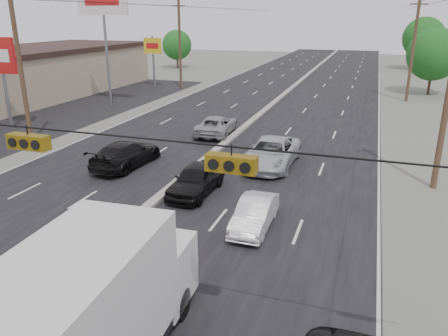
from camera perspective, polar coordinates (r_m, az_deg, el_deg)
The scene contains 21 objects.
ground at distance 14.53m, azimuth -25.71°, elevation -17.50°, with size 200.00×200.00×0.00m, color #606356.
road_surface at distance 39.81m, azimuth 5.16°, elevation 7.24°, with size 20.00×160.00×0.02m, color black.
center_median at distance 39.79m, azimuth 5.16°, elevation 7.38°, with size 0.50×160.00×0.20m, color gray.
parking_lot at distance 42.73m, azimuth -19.50°, elevation 7.04°, with size 10.00×42.00×0.02m, color black.
utility_pole_left_b at distance 31.56m, azimuth -25.05°, elevation 11.81°, with size 1.60×0.30×10.00m.
utility_pole_left_c at distance 52.59m, azimuth -5.79°, elevation 15.75°, with size 1.60×0.30×10.00m.
utility_pole_right_c at distance 48.12m, azimuth 23.46°, elevation 14.01°, with size 1.60×0.30×10.00m.
traffic_signals at distance 11.29m, azimuth -24.56°, elevation 3.39°, with size 25.00×0.30×0.54m.
pole_sign_mid at distance 36.82m, azimuth -27.10°, elevation 12.35°, with size 2.60×0.25×7.00m.
pole_sign_billboard at distance 42.90m, azimuth -15.53°, elevation 19.45°, with size 5.00×0.25×11.00m.
pole_sign_far at distance 54.16m, azimuth -9.27°, elevation 14.97°, with size 2.20×0.25×6.00m.
tree_left_far at distance 74.77m, azimuth -6.17°, elevation 15.69°, with size 4.80×4.80×6.12m.
tree_right_mid at distance 53.37m, azimuth 25.73°, elevation 13.24°, with size 5.60×5.60×7.14m.
tree_right_far at distance 78.27m, azimuth 24.62°, elevation 15.20°, with size 6.40×6.40×8.16m.
box_truck at distance 10.92m, azimuth -16.63°, elevation -17.32°, with size 2.89×7.36×3.67m.
red_sedan at distance 15.91m, azimuth -12.71°, elevation -9.59°, with size 1.48×4.23×1.39m, color #A50A22.
queue_car_a at distance 21.23m, azimuth -3.66°, elevation -1.52°, with size 1.72×4.27×1.46m, color black.
queue_car_b at distance 17.89m, azimuth 4.02°, elevation -6.05°, with size 1.30×3.72×1.22m, color silver.
queue_car_c at distance 25.25m, azimuth 6.20°, elevation 1.96°, with size 2.59×5.62×1.56m, color #BABDC2.
oncoming_near at distance 25.67m, azimuth -12.66°, elevation 1.79°, with size 2.08×5.12×1.48m, color black.
oncoming_far at distance 31.92m, azimuth -0.97°, elevation 5.57°, with size 2.29×4.98×1.38m, color #96989D.
Camera 1 is at (9.00, -7.89, 8.25)m, focal length 35.00 mm.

